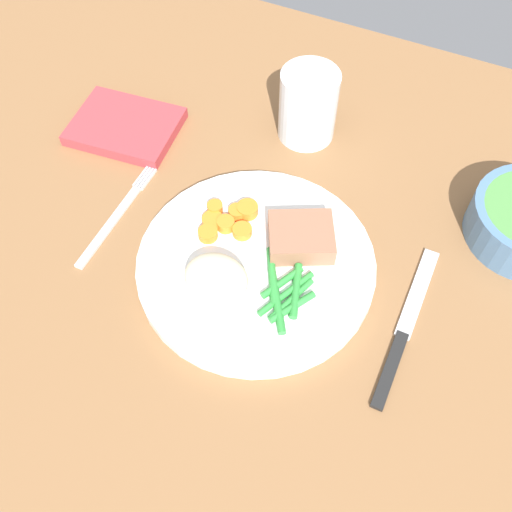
# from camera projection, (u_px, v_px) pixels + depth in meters

# --- Properties ---
(dining_table) EXTENTS (1.20, 0.90, 0.02)m
(dining_table) POSITION_uv_depth(u_px,v_px,m) (240.00, 250.00, 0.70)
(dining_table) COLOR brown
(dining_table) RESTS_ON ground
(dinner_plate) EXTENTS (0.27, 0.27, 0.02)m
(dinner_plate) POSITION_uv_depth(u_px,v_px,m) (256.00, 265.00, 0.67)
(dinner_plate) COLOR white
(dinner_plate) RESTS_ON dining_table
(meat_portion) EXTENTS (0.09, 0.09, 0.03)m
(meat_portion) POSITION_uv_depth(u_px,v_px,m) (301.00, 237.00, 0.66)
(meat_portion) COLOR #936047
(meat_portion) RESTS_ON dinner_plate
(mashed_potatoes) EXTENTS (0.07, 0.06, 0.04)m
(mashed_potatoes) POSITION_uv_depth(u_px,v_px,m) (216.00, 278.00, 0.63)
(mashed_potatoes) COLOR beige
(mashed_potatoes) RESTS_ON dinner_plate
(carrot_slices) EXTENTS (0.06, 0.07, 0.01)m
(carrot_slices) POSITION_uv_depth(u_px,v_px,m) (228.00, 219.00, 0.69)
(carrot_slices) COLOR orange
(carrot_slices) RESTS_ON dinner_plate
(green_beans) EXTENTS (0.07, 0.10, 0.01)m
(green_beans) POSITION_uv_depth(u_px,v_px,m) (284.00, 292.00, 0.63)
(green_beans) COLOR #2D8C38
(green_beans) RESTS_ON dinner_plate
(fork) EXTENTS (0.01, 0.17, 0.00)m
(fork) POSITION_uv_depth(u_px,v_px,m) (117.00, 215.00, 0.71)
(fork) COLOR silver
(fork) RESTS_ON dining_table
(knife) EXTENTS (0.02, 0.20, 0.01)m
(knife) POSITION_uv_depth(u_px,v_px,m) (405.00, 328.00, 0.63)
(knife) COLOR black
(knife) RESTS_ON dining_table
(water_glass) EXTENTS (0.07, 0.07, 0.10)m
(water_glass) POSITION_uv_depth(u_px,v_px,m) (309.00, 110.00, 0.76)
(water_glass) COLOR silver
(water_glass) RESTS_ON dining_table
(napkin) EXTENTS (0.15, 0.12, 0.02)m
(napkin) POSITION_uv_depth(u_px,v_px,m) (125.00, 126.00, 0.79)
(napkin) COLOR #B2383D
(napkin) RESTS_ON dining_table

